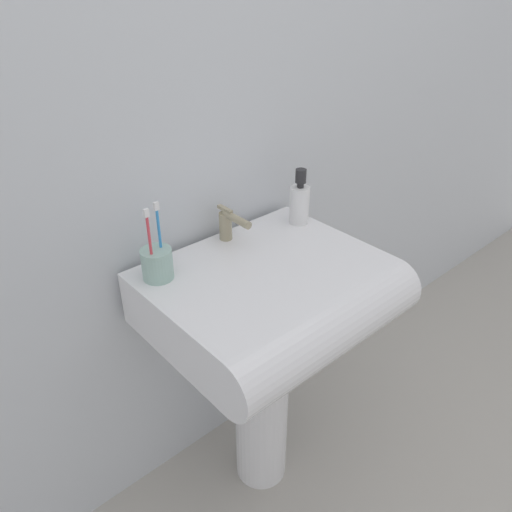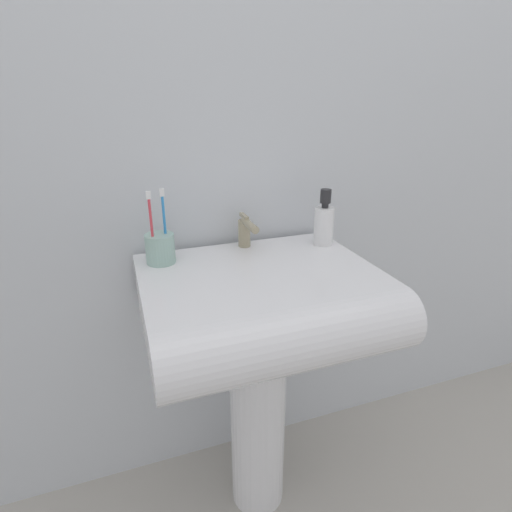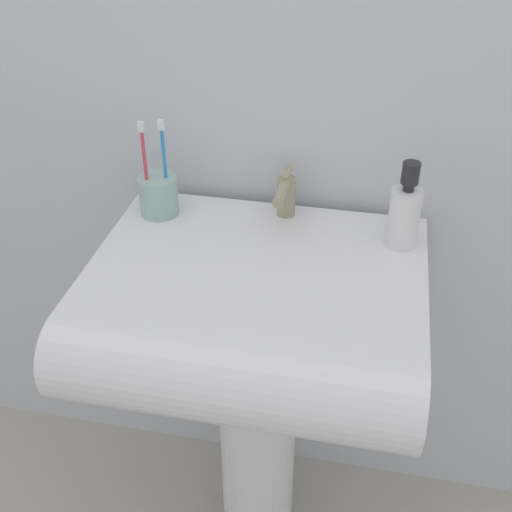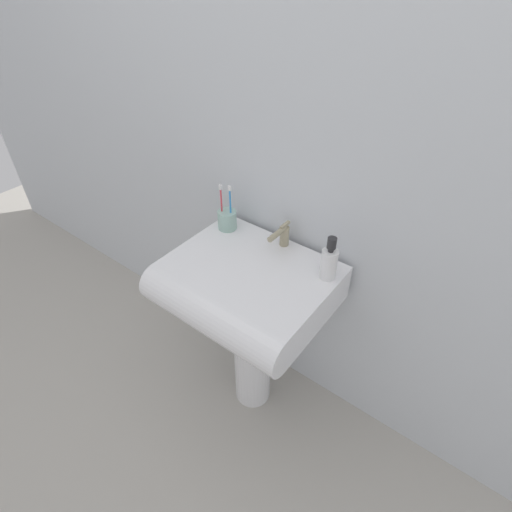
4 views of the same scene
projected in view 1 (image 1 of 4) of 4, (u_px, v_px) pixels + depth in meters
name	position (u px, v px, depth m)	size (l,w,h in m)	color
ground_plane	(261.00, 467.00, 1.73)	(6.00, 6.00, 0.00)	#ADA89E
wall_back	(195.00, 102.00, 1.28)	(5.00, 0.05, 2.40)	silver
sink_pedestal	(262.00, 399.00, 1.56)	(0.17, 0.17, 0.67)	white
sink_basin	(277.00, 299.00, 1.31)	(0.61, 0.51, 0.15)	white
faucet	(229.00, 223.00, 1.39)	(0.04, 0.13, 0.10)	tan
toothbrush_cup	(157.00, 263.00, 1.24)	(0.08, 0.08, 0.20)	#99BFB2
soap_bottle	(300.00, 202.00, 1.48)	(0.06, 0.06, 0.17)	white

